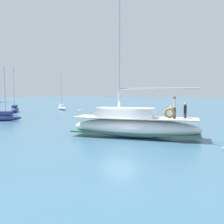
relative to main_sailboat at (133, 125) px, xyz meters
The scene contains 5 objects.
ground_plane 1.39m from the main_sailboat, 142.76° to the left, with size 400.00×400.00×0.00m, color #38607A.
main_sailboat is the anchor object (origin of this frame).
moored_sloop_near 18.40m from the main_sailboat, 85.87° to the left, with size 3.11×4.61×6.49m.
moored_catamaran 33.75m from the main_sailboat, 53.48° to the left, with size 2.95×4.22×7.14m.
moored_cutter_right 31.62m from the main_sailboat, 69.66° to the left, with size 4.36×4.61×7.80m.
Camera 1 is at (-15.46, -9.39, 3.24)m, focal length 39.90 mm.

